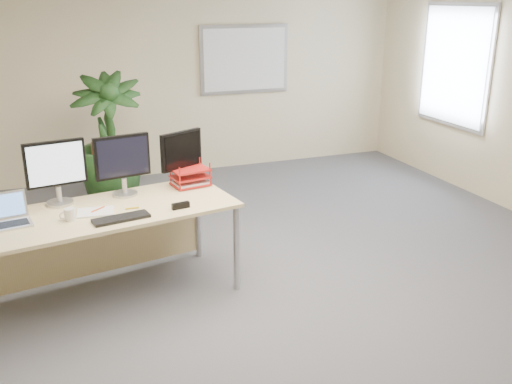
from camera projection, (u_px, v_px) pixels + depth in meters
name	position (u px, v px, depth m)	size (l,w,h in m)	color
floor	(271.00, 309.00, 4.61)	(8.00, 8.00, 0.00)	#4D4D52
back_wall	(160.00, 78.00, 7.70)	(7.00, 0.04, 2.70)	beige
whiteboard	(245.00, 59.00, 8.01)	(1.30, 0.04, 0.95)	#A6A6AB
window	(455.00, 66.00, 7.29)	(0.04, 1.30, 1.55)	#A6A6AB
desk	(103.00, 225.00, 4.66)	(2.17, 1.20, 0.79)	#DAC380
floor_plant	(109.00, 147.00, 6.56)	(0.84, 0.84, 1.50)	#133415
monitor_left	(56.00, 168.00, 4.55)	(0.47, 0.22, 0.53)	#ACACB1
monitor_right	(123.00, 161.00, 4.76)	(0.47, 0.21, 0.52)	#ACACB1
monitor_dark	(182.00, 154.00, 5.05)	(0.41, 0.23, 0.48)	#ACACB1
laptop	(8.00, 216.00, 4.23)	(0.35, 0.32, 0.22)	silver
keyboard	(121.00, 218.00, 4.32)	(0.43, 0.14, 0.02)	black
coffee_mug	(69.00, 214.00, 4.29)	(0.12, 0.08, 0.09)	silver
spiral_notebook	(96.00, 212.00, 4.46)	(0.28, 0.21, 0.01)	silver
orange_pen	(98.00, 209.00, 4.48)	(0.01, 0.01, 0.14)	#DD4918
yellow_highlighter	(132.00, 208.00, 4.53)	(0.01, 0.01, 0.11)	gold
letter_tray	(190.00, 178.00, 5.08)	(0.35, 0.29, 0.15)	#A51814
stapler	(181.00, 206.00, 4.54)	(0.15, 0.04, 0.05)	black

